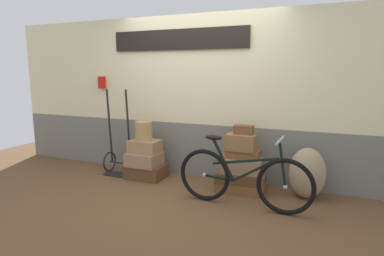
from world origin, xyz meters
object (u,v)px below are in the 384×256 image
object	(u,v)px
suitcase_3	(241,187)
suitcase_8	(244,130)
suitcase_4	(240,177)
suitcase_6	(243,154)
suitcase_1	(144,159)
suitcase_5	(242,165)
suitcase_0	(146,171)
suitcase_2	(145,146)
burlap_sack	(307,173)
suitcase_7	(241,142)
bicycle	(242,179)
luggage_trolley	(119,155)
wicker_basket	(144,131)

from	to	relation	value
suitcase_3	suitcase_8	size ratio (longest dim) A/B	2.54
suitcase_4	suitcase_6	world-z (taller)	suitcase_6
suitcase_1	suitcase_5	world-z (taller)	suitcase_5
suitcase_0	suitcase_2	world-z (taller)	suitcase_2
suitcase_3	suitcase_6	xyz separation A→B (m)	(0.01, 0.03, 0.46)
suitcase_8	burlap_sack	bearing A→B (deg)	4.20
suitcase_7	bicycle	size ratio (longest dim) A/B	0.23
suitcase_0	burlap_sack	xyz separation A→B (m)	(2.32, 0.09, 0.23)
burlap_sack	bicycle	xyz separation A→B (m)	(-0.70, -0.60, 0.02)
suitcase_5	suitcase_7	xyz separation A→B (m)	(-0.01, -0.02, 0.32)
suitcase_6	suitcase_3	bearing A→B (deg)	-101.36
suitcase_6	suitcase_2	bearing A→B (deg)	-178.61
suitcase_0	luggage_trolley	world-z (taller)	luggage_trolley
suitcase_6	burlap_sack	world-z (taller)	burlap_sack
suitcase_0	wicker_basket	xyz separation A→B (m)	(-0.02, -0.01, 0.63)
suitcase_1	suitcase_6	bearing A→B (deg)	1.40
wicker_basket	burlap_sack	distance (m)	2.38
suitcase_3	suitcase_4	world-z (taller)	suitcase_4
suitcase_6	suitcase_1	bearing A→B (deg)	-177.82
suitcase_8	burlap_sack	distance (m)	0.98
suitcase_2	suitcase_7	bearing A→B (deg)	0.48
suitcase_7	suitcase_0	bearing A→B (deg)	-178.78
bicycle	suitcase_0	bearing A→B (deg)	162.49
bicycle	suitcase_7	bearing A→B (deg)	106.64
suitcase_3	wicker_basket	xyz separation A→B (m)	(-1.52, 0.02, 0.67)
suitcase_7	burlap_sack	bearing A→B (deg)	9.22
suitcase_0	luggage_trolley	xyz separation A→B (m)	(-0.51, 0.03, 0.19)
suitcase_1	suitcase_8	distance (m)	1.61
suitcase_2	suitcase_3	xyz separation A→B (m)	(1.50, -0.01, -0.43)
suitcase_4	luggage_trolley	size ratio (longest dim) A/B	0.49
suitcase_1	suitcase_6	xyz separation A→B (m)	(1.52, 0.04, 0.22)
suitcase_1	suitcase_8	size ratio (longest dim) A/B	1.91
suitcase_1	suitcase_8	bearing A→B (deg)	1.73
suitcase_3	suitcase_8	bearing A→B (deg)	84.23
suitcase_8	suitcase_5	bearing A→B (deg)	-116.81
suitcase_3	suitcase_7	xyz separation A→B (m)	(-0.02, 0.00, 0.62)
suitcase_6	luggage_trolley	size ratio (longest dim) A/B	0.33
suitcase_3	suitcase_8	xyz separation A→B (m)	(0.00, 0.04, 0.79)
suitcase_0	suitcase_2	bearing A→B (deg)	-113.15
bicycle	suitcase_2	bearing A→B (deg)	162.88
suitcase_4	burlap_sack	xyz separation A→B (m)	(0.84, 0.10, 0.13)
suitcase_7	suitcase_1	bearing A→B (deg)	-177.56
suitcase_6	suitcase_0	bearing A→B (deg)	-179.02
suitcase_6	suitcase_8	xyz separation A→B (m)	(-0.00, 0.01, 0.33)
suitcase_1	burlap_sack	xyz separation A→B (m)	(2.34, 0.12, 0.03)
bicycle	suitcase_5	bearing A→B (deg)	104.92
luggage_trolley	bicycle	distance (m)	2.20
suitcase_1	burlap_sack	size ratio (longest dim) A/B	0.73
suitcase_8	luggage_trolley	bearing A→B (deg)	178.92
suitcase_8	wicker_basket	xyz separation A→B (m)	(-1.52, -0.02, -0.12)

